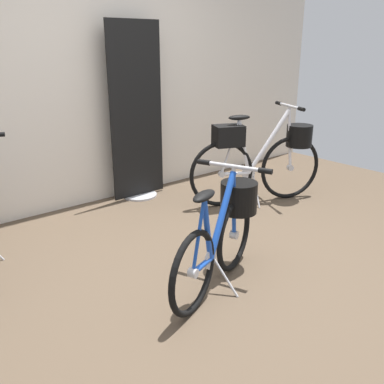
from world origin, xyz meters
name	(u,v)px	position (x,y,z in m)	size (l,w,h in m)	color
ground_plane	(224,271)	(0.00, 0.00, 0.00)	(6.52, 6.52, 0.00)	brown
back_wall	(83,39)	(0.00, 1.96, 1.59)	(6.52, 0.10, 3.17)	silver
floor_banner_stand	(137,122)	(0.41, 1.74, 0.80)	(0.60, 0.36, 1.77)	#B7B7BC
folding_bike_foreground	(224,228)	(-0.08, -0.07, 0.39)	(1.07, 0.57, 0.80)	black
display_bike_right	(262,155)	(1.28, 0.81, 0.49)	(1.33, 0.66, 0.99)	black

